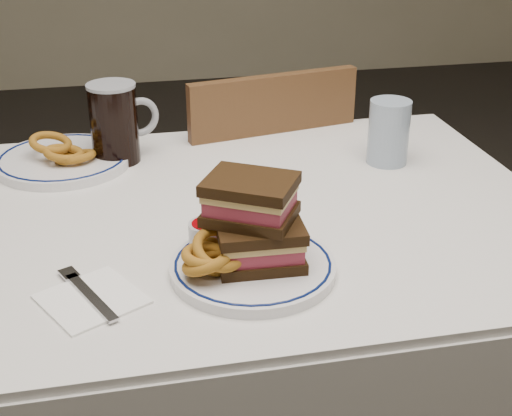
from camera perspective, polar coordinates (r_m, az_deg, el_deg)
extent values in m
cube|color=silver|center=(1.29, -3.88, -0.93)|extent=(1.26, 0.86, 0.03)
cylinder|color=#432515|center=(1.89, 11.37, -5.07)|extent=(0.06, 0.06, 0.71)
cube|color=silver|center=(1.71, -5.89, 2.94)|extent=(1.26, 0.01, 0.17)
cube|color=#432515|center=(1.95, -0.90, -1.36)|extent=(0.48, 0.48, 0.04)
cylinder|color=#432515|center=(2.26, 1.59, -3.60)|extent=(0.03, 0.03, 0.40)
cylinder|color=#432515|center=(2.00, 5.76, -8.17)|extent=(0.03, 0.03, 0.40)
cylinder|color=#432515|center=(2.16, -6.94, -5.36)|extent=(0.03, 0.03, 0.40)
cylinder|color=#432515|center=(1.88, -3.85, -10.53)|extent=(0.03, 0.03, 0.40)
cube|color=#432515|center=(1.70, 1.39, 3.28)|extent=(0.41, 0.11, 0.45)
cylinder|color=white|center=(1.09, -0.26, -4.78)|extent=(0.25, 0.25, 0.02)
torus|color=#0A184E|center=(1.09, -0.26, -4.40)|extent=(0.24, 0.24, 0.00)
cube|color=black|center=(1.08, 0.29, -3.97)|extent=(0.13, 0.11, 0.02)
cube|color=#AD324A|center=(1.07, 0.29, -3.07)|extent=(0.12, 0.10, 0.02)
cube|color=tan|center=(1.07, 0.29, -2.32)|extent=(0.13, 0.10, 0.01)
cube|color=black|center=(1.06, 0.29, -1.65)|extent=(0.13, 0.11, 0.02)
cube|color=black|center=(1.06, -0.46, -0.49)|extent=(0.16, 0.15, 0.02)
cube|color=#AD324A|center=(1.06, -0.46, 0.45)|extent=(0.15, 0.14, 0.02)
cube|color=tan|center=(1.05, -0.46, 1.25)|extent=(0.15, 0.15, 0.01)
cube|color=black|center=(1.04, -0.46, 1.94)|extent=(0.16, 0.15, 0.02)
torus|color=brown|center=(1.08, -2.52, -4.31)|extent=(0.07, 0.07, 0.05)
torus|color=brown|center=(1.06, -3.54, -3.87)|extent=(0.08, 0.07, 0.07)
torus|color=brown|center=(1.04, -3.92, -4.30)|extent=(0.08, 0.08, 0.05)
torus|color=brown|center=(1.04, -3.99, -3.81)|extent=(0.08, 0.07, 0.03)
torus|color=brown|center=(1.04, -2.95, -3.28)|extent=(0.09, 0.08, 0.07)
cylinder|color=silver|center=(1.14, -3.90, -2.02)|extent=(0.06, 0.06, 0.03)
cylinder|color=#870208|center=(1.13, -3.91, -1.49)|extent=(0.05, 0.05, 0.01)
cylinder|color=black|center=(1.50, -11.28, 6.61)|extent=(0.10, 0.10, 0.16)
cylinder|color=#90959D|center=(1.47, -11.56, 9.58)|extent=(0.10, 0.10, 0.01)
torus|color=#90959D|center=(1.51, -9.28, 7.19)|extent=(0.09, 0.04, 0.08)
cylinder|color=#92A6BD|center=(1.49, 10.57, 5.99)|extent=(0.08, 0.08, 0.13)
cylinder|color=white|center=(1.53, -15.15, 3.68)|extent=(0.28, 0.28, 0.02)
torus|color=#0A184E|center=(1.52, -15.18, 4.00)|extent=(0.26, 0.26, 0.01)
torus|color=brown|center=(1.49, -14.24, 3.99)|extent=(0.09, 0.09, 0.04)
torus|color=brown|center=(1.49, -15.12, 4.27)|extent=(0.08, 0.08, 0.03)
torus|color=brown|center=(1.52, -16.11, 5.03)|extent=(0.09, 0.09, 0.04)
cube|color=white|center=(1.06, -13.02, -7.12)|extent=(0.17, 0.17, 0.00)
cube|color=#B2B1B6|center=(1.05, -13.04, -6.94)|extent=(0.08, 0.14, 0.00)
cube|color=#B2B1B6|center=(1.12, -14.73, -5.11)|extent=(0.04, 0.04, 0.00)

